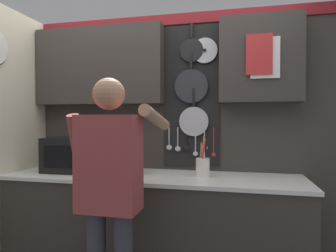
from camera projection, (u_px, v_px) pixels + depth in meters
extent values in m
cube|color=#38332D|center=(152.00, 232.00, 2.48)|extent=(2.40, 0.62, 0.89)
cube|color=white|center=(152.00, 177.00, 2.47)|extent=(2.43, 0.65, 0.03)
cube|color=#38332D|center=(162.00, 142.00, 2.78)|extent=(3.00, 0.04, 2.33)
cube|color=maroon|center=(161.00, 20.00, 2.73)|extent=(2.96, 0.02, 0.10)
cube|color=#38332D|center=(99.00, 66.00, 2.80)|extent=(1.23, 0.16, 0.71)
cube|color=#38332D|center=(260.00, 59.00, 2.48)|extent=(0.67, 0.16, 0.71)
cube|color=black|center=(191.00, 96.00, 2.69)|extent=(0.50, 0.01, 1.26)
cylinder|color=black|center=(192.00, 50.00, 2.65)|extent=(0.21, 0.02, 0.21)
cube|color=black|center=(192.00, 31.00, 2.64)|extent=(0.02, 0.02, 0.14)
cylinder|color=#2D2D33|center=(191.00, 86.00, 2.66)|extent=(0.30, 0.02, 0.30)
cube|color=black|center=(191.00, 61.00, 2.65)|extent=(0.02, 0.02, 0.14)
cylinder|color=#B7B7BC|center=(194.00, 121.00, 2.66)|extent=(0.26, 0.02, 0.26)
cube|color=black|center=(194.00, 97.00, 2.65)|extent=(0.02, 0.02, 0.17)
cylinder|color=silver|center=(205.00, 50.00, 2.63)|extent=(0.22, 0.01, 0.22)
sphere|color=black|center=(205.00, 50.00, 2.61)|extent=(0.03, 0.03, 0.03)
cylinder|color=silver|center=(169.00, 136.00, 2.71)|extent=(0.01, 0.01, 0.17)
ellipsoid|color=silver|center=(169.00, 147.00, 2.71)|extent=(0.05, 0.01, 0.05)
cylinder|color=silver|center=(178.00, 137.00, 2.70)|extent=(0.01, 0.01, 0.18)
ellipsoid|color=silver|center=(178.00, 149.00, 2.70)|extent=(0.05, 0.01, 0.05)
cylinder|color=black|center=(187.00, 137.00, 2.68)|extent=(0.01, 0.01, 0.17)
ellipsoid|color=black|center=(187.00, 148.00, 2.68)|extent=(0.06, 0.01, 0.05)
cylinder|color=silver|center=(195.00, 140.00, 2.66)|extent=(0.01, 0.01, 0.22)
ellipsoid|color=silver|center=(195.00, 154.00, 2.66)|extent=(0.05, 0.01, 0.04)
cylinder|color=silver|center=(204.00, 137.00, 2.64)|extent=(0.01, 0.01, 0.16)
ellipsoid|color=silver|center=(204.00, 148.00, 2.64)|extent=(0.06, 0.01, 0.05)
cylinder|color=red|center=(214.00, 140.00, 2.62)|extent=(0.01, 0.01, 0.23)
ellipsoid|color=red|center=(214.00, 155.00, 2.63)|extent=(0.04, 0.01, 0.03)
cube|color=white|center=(265.00, 58.00, 2.38)|extent=(0.23, 0.02, 0.33)
cube|color=red|center=(259.00, 54.00, 2.38)|extent=(0.20, 0.02, 0.33)
cube|color=black|center=(76.00, 154.00, 2.65)|extent=(0.47, 0.38, 0.30)
cube|color=black|center=(58.00, 157.00, 2.47)|extent=(0.26, 0.01, 0.19)
cube|color=#333338|center=(82.00, 158.00, 2.43)|extent=(0.10, 0.01, 0.22)
cube|color=brown|center=(135.00, 161.00, 2.53)|extent=(0.13, 0.16, 0.21)
cylinder|color=black|center=(130.00, 145.00, 2.50)|extent=(0.02, 0.03, 0.07)
cylinder|color=black|center=(133.00, 145.00, 2.49)|extent=(0.02, 0.03, 0.08)
cylinder|color=black|center=(135.00, 147.00, 2.49)|extent=(0.02, 0.03, 0.05)
cylinder|color=black|center=(138.00, 146.00, 2.49)|extent=(0.02, 0.03, 0.06)
cylinder|color=white|center=(203.00, 167.00, 2.40)|extent=(0.11, 0.11, 0.15)
cylinder|color=tan|center=(203.00, 153.00, 2.40)|extent=(0.03, 0.03, 0.27)
cylinder|color=silver|center=(204.00, 158.00, 2.37)|extent=(0.02, 0.02, 0.19)
cylinder|color=tan|center=(201.00, 156.00, 2.41)|extent=(0.03, 0.02, 0.21)
cylinder|color=red|center=(203.00, 157.00, 2.37)|extent=(0.04, 0.03, 0.21)
cylinder|color=black|center=(206.00, 155.00, 2.40)|extent=(0.02, 0.02, 0.23)
cylinder|color=silver|center=(203.00, 154.00, 2.40)|extent=(0.04, 0.05, 0.25)
cylinder|color=tan|center=(203.00, 158.00, 2.41)|extent=(0.02, 0.03, 0.18)
cube|color=#993D3D|center=(109.00, 163.00, 1.87)|extent=(0.38, 0.22, 0.60)
sphere|color=#A87A5B|center=(109.00, 94.00, 1.86)|extent=(0.20, 0.20, 0.20)
cylinder|color=#993D3D|center=(79.00, 154.00, 1.96)|extent=(0.08, 0.23, 0.54)
cylinder|color=#A87A5B|center=(156.00, 118.00, 2.07)|extent=(0.08, 0.54, 0.18)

